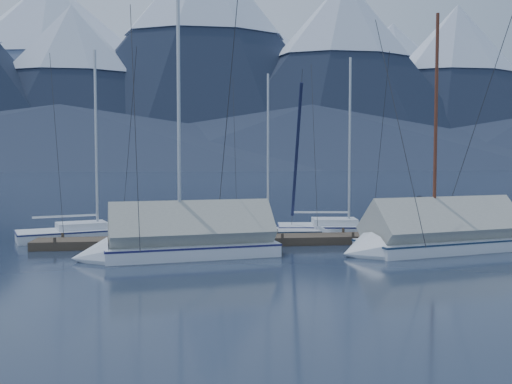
{
  "coord_description": "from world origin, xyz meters",
  "views": [
    {
      "loc": [
        -2.95,
        -20.45,
        3.47
      ],
      "look_at": [
        0.0,
        2.0,
        2.2
      ],
      "focal_mm": 38.0,
      "sensor_mm": 36.0,
      "label": 1
    }
  ],
  "objects_px": {
    "sailboat_covered_far": "(176,243)",
    "sailboat_covered_near": "(430,239)",
    "sailboat_open_mid": "(277,235)",
    "person": "(420,215)",
    "sailboat_open_left": "(109,234)",
    "sailboat_open_right": "(359,230)"
  },
  "relations": [
    {
      "from": "sailboat_open_left",
      "to": "sailboat_covered_near",
      "type": "height_order",
      "value": "sailboat_covered_near"
    },
    {
      "from": "sailboat_open_left",
      "to": "sailboat_covered_far",
      "type": "distance_m",
      "value": 6.51
    },
    {
      "from": "sailboat_covered_far",
      "to": "person",
      "type": "relative_size",
      "value": 6.19
    },
    {
      "from": "sailboat_open_left",
      "to": "sailboat_covered_far",
      "type": "xyz_separation_m",
      "value": [
        3.16,
        -5.68,
        0.34
      ]
    },
    {
      "from": "person",
      "to": "sailboat_open_left",
      "type": "bearing_deg",
      "value": 56.78
    },
    {
      "from": "sailboat_covered_far",
      "to": "sailboat_covered_near",
      "type": "bearing_deg",
      "value": -0.28
    },
    {
      "from": "sailboat_open_mid",
      "to": "sailboat_covered_near",
      "type": "distance_m",
      "value": 6.88
    },
    {
      "from": "sailboat_covered_far",
      "to": "sailboat_open_mid",
      "type": "bearing_deg",
      "value": 44.44
    },
    {
      "from": "sailboat_open_left",
      "to": "sailboat_covered_near",
      "type": "distance_m",
      "value": 14.11
    },
    {
      "from": "sailboat_open_right",
      "to": "sailboat_covered_near",
      "type": "distance_m",
      "value": 5.46
    },
    {
      "from": "sailboat_covered_near",
      "to": "sailboat_open_mid",
      "type": "bearing_deg",
      "value": 139.53
    },
    {
      "from": "sailboat_open_mid",
      "to": "person",
      "type": "xyz_separation_m",
      "value": [
        5.96,
        -1.88,
        1.03
      ]
    },
    {
      "from": "sailboat_open_right",
      "to": "sailboat_covered_far",
      "type": "relative_size",
      "value": 0.9
    },
    {
      "from": "sailboat_covered_near",
      "to": "sailboat_open_right",
      "type": "bearing_deg",
      "value": 101.53
    },
    {
      "from": "sailboat_open_left",
      "to": "sailboat_open_mid",
      "type": "xyz_separation_m",
      "value": [
        7.66,
        -1.27,
        -0.02
      ]
    },
    {
      "from": "sailboat_open_right",
      "to": "sailboat_covered_near",
      "type": "xyz_separation_m",
      "value": [
        1.09,
        -5.34,
        0.34
      ]
    },
    {
      "from": "sailboat_open_mid",
      "to": "sailboat_covered_near",
      "type": "xyz_separation_m",
      "value": [
        5.23,
        -4.46,
        0.36
      ]
    },
    {
      "from": "sailboat_open_mid",
      "to": "sailboat_covered_far",
      "type": "height_order",
      "value": "sailboat_covered_far"
    },
    {
      "from": "sailboat_covered_near",
      "to": "sailboat_covered_far",
      "type": "bearing_deg",
      "value": 179.72
    },
    {
      "from": "sailboat_covered_far",
      "to": "person",
      "type": "height_order",
      "value": "sailboat_covered_far"
    },
    {
      "from": "sailboat_covered_near",
      "to": "person",
      "type": "bearing_deg",
      "value": 74.25
    },
    {
      "from": "sailboat_open_left",
      "to": "person",
      "type": "xyz_separation_m",
      "value": [
        13.62,
        -3.14,
        1.01
      ]
    }
  ]
}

